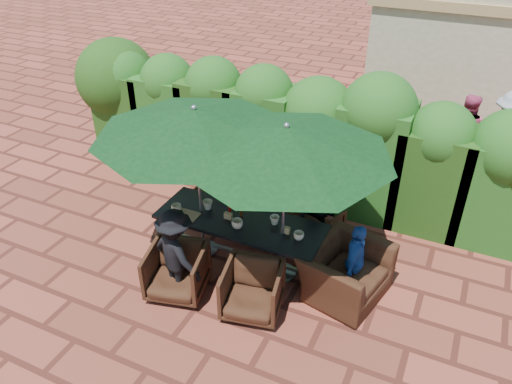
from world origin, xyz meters
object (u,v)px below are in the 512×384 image
at_px(chair_far_right, 317,224).
at_px(chair_near_right, 252,288).
at_px(umbrella_right, 286,141).
at_px(chair_end_right, 346,265).
at_px(umbrella_left, 195,122).
at_px(chair_near_left, 177,269).
at_px(chair_far_mid, 262,203).
at_px(chair_far_left, 218,199).
at_px(dining_table, 240,224).

xyz_separation_m(chair_far_right, chair_near_right, (-0.28, -1.81, 0.05)).
distance_m(umbrella_right, chair_end_right, 1.96).
xyz_separation_m(umbrella_left, chair_near_left, (0.14, -0.96, -1.81)).
bearing_deg(chair_end_right, chair_near_left, 127.41).
bearing_deg(chair_far_right, umbrella_right, 96.05).
bearing_deg(chair_far_mid, chair_far_left, 9.87).
relative_size(umbrella_right, chair_far_mid, 3.61).
relative_size(dining_table, umbrella_left, 0.88).
bearing_deg(umbrella_left, dining_table, 3.05).
bearing_deg(umbrella_left, chair_far_left, 104.45).
height_order(chair_far_right, chair_end_right, chair_end_right).
distance_m(umbrella_left, chair_near_left, 2.06).
relative_size(dining_table, chair_far_right, 3.67).
height_order(chair_near_left, chair_near_right, chair_near_left).
xyz_separation_m(umbrella_left, umbrella_right, (1.34, 0.00, -0.00)).
height_order(chair_near_right, chair_end_right, chair_end_right).
height_order(chair_far_left, chair_near_right, chair_near_right).
xyz_separation_m(umbrella_right, chair_near_right, (-0.08, -0.85, -1.82)).
height_order(umbrella_left, chair_end_right, umbrella_left).
relative_size(chair_far_right, chair_near_right, 0.88).
bearing_deg(chair_near_right, chair_near_left, 174.10).
bearing_deg(dining_table, chair_end_right, -0.89).
bearing_deg(chair_far_right, umbrella_left, 50.06).
bearing_deg(chair_end_right, umbrella_left, 103.32).
bearing_deg(chair_far_mid, chair_end_right, 147.60).
bearing_deg(chair_far_mid, umbrella_right, 125.77).
relative_size(chair_near_left, chair_end_right, 0.70).
bearing_deg(chair_near_right, chair_end_right, 28.33).
bearing_deg(chair_near_left, umbrella_right, 25.25).
xyz_separation_m(umbrella_left, chair_far_right, (1.54, 0.96, -1.87)).
distance_m(chair_far_mid, chair_near_left, 2.07).
bearing_deg(chair_near_left, chair_far_right, 40.35).
bearing_deg(chair_end_right, chair_far_right, 51.14).
distance_m(dining_table, chair_near_left, 1.15).
bearing_deg(dining_table, chair_near_right, -55.24).
relative_size(umbrella_right, chair_near_left, 3.57).
height_order(chair_far_mid, chair_near_right, chair_far_mid).
xyz_separation_m(dining_table, chair_far_left, (-0.88, 0.89, -0.33)).
relative_size(dining_table, chair_end_right, 2.19).
height_order(dining_table, umbrella_right, umbrella_right).
bearing_deg(dining_table, chair_near_left, -116.95).
xyz_separation_m(chair_far_mid, chair_end_right, (1.76, -1.06, 0.11)).
height_order(umbrella_left, chair_near_left, umbrella_left).
bearing_deg(chair_near_left, dining_table, 49.54).
bearing_deg(chair_near_right, chair_far_left, 118.60).
distance_m(umbrella_left, chair_far_mid, 2.18).
height_order(dining_table, chair_far_left, dining_table).
bearing_deg(umbrella_right, chair_end_right, 0.51).
bearing_deg(umbrella_left, chair_near_left, -81.75).
distance_m(chair_far_left, chair_far_mid, 0.78).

